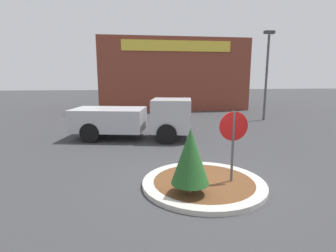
# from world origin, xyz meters

# --- Properties ---
(ground_plane) EXTENTS (120.00, 120.00, 0.00)m
(ground_plane) POSITION_xyz_m (0.00, 0.00, 0.00)
(ground_plane) COLOR #38383A
(traffic_island) EXTENTS (3.44, 3.44, 0.13)m
(traffic_island) POSITION_xyz_m (0.00, 0.00, 0.07)
(traffic_island) COLOR #BCB7AD
(traffic_island) RESTS_ON ground_plane
(stop_sign) EXTENTS (0.80, 0.07, 2.11)m
(stop_sign) POSITION_xyz_m (0.77, -0.10, 1.47)
(stop_sign) COLOR #4C4C51
(stop_sign) RESTS_ON ground_plane
(island_shrub) EXTENTS (0.95, 0.95, 1.67)m
(island_shrub) POSITION_xyz_m (-0.56, -0.72, 1.10)
(island_shrub) COLOR brown
(island_shrub) RESTS_ON traffic_island
(utility_truck) EXTENTS (6.08, 3.28, 1.97)m
(utility_truck) POSITION_xyz_m (-1.77, 6.12, 1.02)
(utility_truck) COLOR #B2B2B7
(utility_truck) RESTS_ON ground_plane
(storefront_building) EXTENTS (13.50, 6.07, 6.47)m
(storefront_building) POSITION_xyz_m (2.08, 19.14, 3.24)
(storefront_building) COLOR brown
(storefront_building) RESTS_ON ground_plane
(light_pole) EXTENTS (0.70, 0.30, 6.11)m
(light_pole) POSITION_xyz_m (7.43, 10.64, 3.60)
(light_pole) COLOR #4C4C51
(light_pole) RESTS_ON ground_plane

